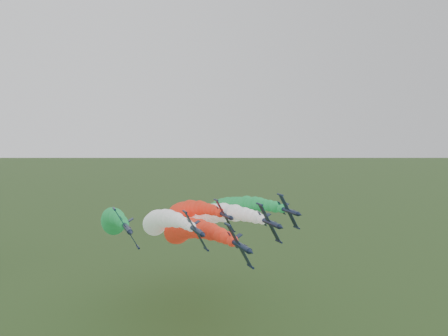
# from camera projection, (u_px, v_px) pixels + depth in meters

# --- Properties ---
(jet_lead) EXTENTS (11.91, 76.22, 20.62)m
(jet_lead) POSITION_uv_depth(u_px,v_px,m) (183.00, 230.00, 126.68)
(jet_lead) COLOR #101A31
(jet_lead) RESTS_ON ground
(jet_inner_left) EXTENTS (12.06, 76.36, 20.77)m
(jet_inner_left) POSITION_uv_depth(u_px,v_px,m) (158.00, 222.00, 138.38)
(jet_inner_left) COLOR #101A31
(jet_inner_left) RESTS_ON ground
(jet_inner_right) EXTENTS (11.77, 76.08, 20.48)m
(jet_inner_right) POSITION_uv_depth(u_px,v_px,m) (207.00, 217.00, 137.76)
(jet_inner_right) COLOR #101A31
(jet_inner_right) RESTS_ON ground
(jet_outer_left) EXTENTS (12.28, 76.59, 20.99)m
(jet_outer_left) POSITION_uv_depth(u_px,v_px,m) (113.00, 220.00, 137.21)
(jet_outer_left) COLOR #101A31
(jet_outer_left) RESTS_ON ground
(jet_outer_right) EXTENTS (11.77, 76.08, 20.48)m
(jet_outer_right) POSITION_uv_depth(u_px,v_px,m) (226.00, 209.00, 149.58)
(jet_outer_right) COLOR #101A31
(jet_outer_right) RESTS_ON ground
(jet_trail) EXTENTS (11.77, 76.08, 20.48)m
(jet_trail) POSITION_uv_depth(u_px,v_px,m) (183.00, 212.00, 158.20)
(jet_trail) COLOR #101A31
(jet_trail) RESTS_ON ground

